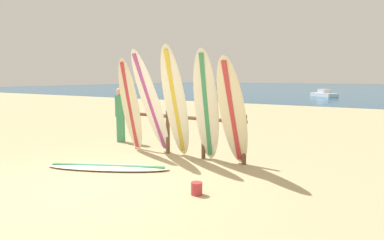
% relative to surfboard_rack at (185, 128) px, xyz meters
% --- Properties ---
extents(ground_plane, '(120.00, 120.00, 0.00)m').
position_rel_surfboard_rack_xyz_m(ground_plane, '(-0.18, -2.76, -0.66)').
color(ground_plane, tan).
extents(ocean_water, '(120.00, 80.00, 0.01)m').
position_rel_surfboard_rack_xyz_m(ocean_water, '(-0.18, 55.24, -0.65)').
color(ocean_water, navy).
rests_on(ocean_water, ground).
extents(surfboard_rack, '(3.03, 0.09, 1.04)m').
position_rel_surfboard_rack_xyz_m(surfboard_rack, '(0.00, 0.00, 0.00)').
color(surfboard_rack, brown).
rests_on(surfboard_rack, ground).
extents(surfboard_leaning_far_left, '(0.53, 0.61, 2.25)m').
position_rel_surfboard_rack_xyz_m(surfboard_leaning_far_left, '(-1.32, -0.37, 0.47)').
color(surfboard_leaning_far_left, beige).
rests_on(surfboard_leaning_far_left, ground).
extents(surfboard_leaning_left, '(0.62, 1.16, 2.42)m').
position_rel_surfboard_rack_xyz_m(surfboard_leaning_left, '(-0.68, -0.37, 0.55)').
color(surfboard_leaning_left, white).
rests_on(surfboard_leaning_left, ground).
extents(surfboard_leaning_center_left, '(0.68, 1.08, 2.49)m').
position_rel_surfboard_rack_xyz_m(surfboard_leaning_center_left, '(-0.00, -0.38, 0.59)').
color(surfboard_leaning_center_left, white).
rests_on(surfboard_leaning_center_left, ground).
extents(surfboard_leaning_center, '(0.66, 0.86, 2.39)m').
position_rel_surfboard_rack_xyz_m(surfboard_leaning_center, '(0.70, -0.26, 0.54)').
color(surfboard_leaning_center, white).
rests_on(surfboard_leaning_center, ground).
extents(surfboard_leaning_center_right, '(0.62, 1.16, 2.21)m').
position_rel_surfboard_rack_xyz_m(surfboard_leaning_center_right, '(1.40, -0.45, 0.45)').
color(surfboard_leaning_center_right, beige).
rests_on(surfboard_leaning_center_right, ground).
extents(surfboard_lying_on_sand, '(2.50, 1.56, 0.08)m').
position_rel_surfboard_rack_xyz_m(surfboard_lying_on_sand, '(-0.70, -1.74, -0.62)').
color(surfboard_lying_on_sand, beige).
rests_on(surfboard_lying_on_sand, ground).
extents(beachgoer_standing, '(0.29, 0.24, 1.52)m').
position_rel_surfboard_rack_xyz_m(beachgoer_standing, '(-2.44, 0.45, 0.18)').
color(beachgoer_standing, '#3F9966').
rests_on(beachgoer_standing, ground).
extents(small_boat_offshore, '(2.73, 2.74, 0.71)m').
position_rel_surfboard_rack_xyz_m(small_boat_offshore, '(-1.78, 26.26, -0.40)').
color(small_boat_offshore, silver).
rests_on(small_boat_offshore, ocean_water).
extents(sand_bucket, '(0.18, 0.18, 0.20)m').
position_rel_surfboard_rack_xyz_m(sand_bucket, '(1.56, -2.07, -0.56)').
color(sand_bucket, '#B73338').
rests_on(sand_bucket, ground).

